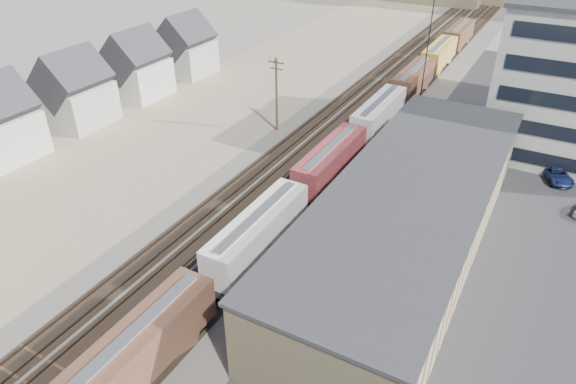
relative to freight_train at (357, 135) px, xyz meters
The scene contains 11 objects.
ground 40.43m from the freight_train, 95.41° to the right, with size 300.00×300.00×0.00m, color #6B6356.
ballast_bed 10.91m from the freight_train, 111.11° to the left, with size 18.00×200.00×0.06m, color #4C4742.
dirt_yard 23.96m from the freight_train, behind, with size 24.00×180.00×0.03m, color #7C6F55.
asphalt_lot 19.12m from the freight_train, 15.82° to the right, with size 26.00×120.00×0.04m, color #232326.
rail_tracks 11.09m from the freight_train, 113.85° to the left, with size 11.40×200.00×0.24m.
freight_train is the anchor object (origin of this frame).
warehouse 18.86m from the freight_train, 53.58° to the right, with size 12.40×40.40×7.25m.
utility_pole_north 12.69m from the freight_train, behind, with size 2.20×0.32×10.00m.
radio_mast 20.94m from the freight_train, 83.67° to the left, with size 1.20×0.16×18.00m.
townhouse_row 40.76m from the freight_train, 158.15° to the right, with size 8.15×68.16×10.47m.
parked_car_blue 23.06m from the freight_train, 13.88° to the left, with size 2.42×5.24×1.46m, color navy.
Camera 1 is at (23.77, -13.44, 29.55)m, focal length 32.00 mm.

